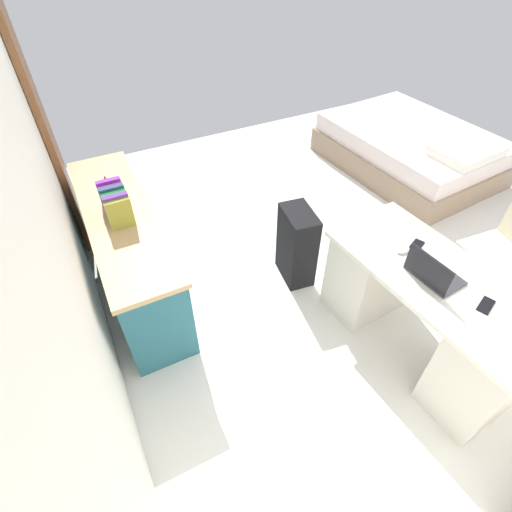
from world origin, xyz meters
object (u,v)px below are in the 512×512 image
object	(u,v)px
laptop	(432,273)
office_chair	(503,258)
cell_phone_by_mouse	(416,246)
figurine_small	(106,182)
suitcase_black	(297,246)
computer_mouse	(403,250)
credenza	(130,251)
cell_phone_near_laptop	(486,305)
bed	(410,149)
desk	(424,312)

from	to	relation	value
laptop	office_chair	bearing A→B (deg)	-85.08
laptop	cell_phone_by_mouse	size ratio (longest dim) A/B	2.41
laptop	figurine_small	distance (m)	2.43
suitcase_black	computer_mouse	distance (m)	0.91
office_chair	credenza	bearing A→B (deg)	60.76
office_chair	cell_phone_near_laptop	distance (m)	0.98
office_chair	credenza	world-z (taller)	office_chair
bed	office_chair	bearing A→B (deg)	155.60
cell_phone_near_laptop	cell_phone_by_mouse	size ratio (longest dim) A/B	1.00
office_chair	credenza	size ratio (longest dim) A/B	0.52
desk	cell_phone_by_mouse	distance (m)	0.46
desk	cell_phone_near_laptop	world-z (taller)	cell_phone_near_laptop
cell_phone_by_mouse	credenza	bearing A→B (deg)	30.68
credenza	cell_phone_near_laptop	distance (m)	2.50
credenza	bed	xyz separation A→B (m)	(0.44, -3.37, -0.14)
bed	cell_phone_by_mouse	world-z (taller)	cell_phone_by_mouse
bed	computer_mouse	distance (m)	2.50
desk	suitcase_black	bearing A→B (deg)	21.00
suitcase_black	laptop	distance (m)	1.14
figurine_small	bed	bearing A→B (deg)	-88.79
figurine_small	office_chair	bearing A→B (deg)	-125.19
cell_phone_by_mouse	figurine_small	size ratio (longest dim) A/B	1.24
bed	suitcase_black	distance (m)	2.32
computer_mouse	suitcase_black	bearing A→B (deg)	19.89
laptop	cell_phone_near_laptop	xyz separation A→B (m)	(-0.31, -0.13, -0.04)
computer_mouse	cell_phone_near_laptop	distance (m)	0.58
desk	suitcase_black	xyz separation A→B (m)	(1.01, 0.39, -0.05)
cell_phone_near_laptop	computer_mouse	bearing A→B (deg)	-10.38
cell_phone_near_laptop	laptop	bearing A→B (deg)	1.42
desk	laptop	xyz separation A→B (m)	(0.02, 0.07, 0.40)
cell_phone_by_mouse	figurine_small	bearing A→B (deg)	23.38
credenza	cell_phone_near_laptop	bearing A→B (deg)	-136.87
computer_mouse	desk	bearing A→B (deg)	-174.32
office_chair	computer_mouse	distance (m)	1.02
figurine_small	cell_phone_by_mouse	bearing A→B (deg)	-133.29
credenza	cell_phone_by_mouse	xyz separation A→B (m)	(-1.23, -1.70, 0.36)
laptop	bed	bearing A→B (deg)	-42.98
suitcase_black	laptop	bearing A→B (deg)	-154.38
laptop	cell_phone_near_laptop	distance (m)	0.33
laptop	computer_mouse	bearing A→B (deg)	-4.22
cell_phone_by_mouse	office_chair	bearing A→B (deg)	-125.62
bed	cell_phone_by_mouse	distance (m)	2.41
desk	computer_mouse	distance (m)	0.46
office_chair	laptop	size ratio (longest dim) A/B	2.87
bed	cell_phone_near_laptop	bearing A→B (deg)	143.20
desk	cell_phone_by_mouse	world-z (taller)	cell_phone_by_mouse
bed	suitcase_black	xyz separation A→B (m)	(-0.94, 2.12, 0.09)
desk	credenza	distance (m)	2.23
bed	laptop	world-z (taller)	laptop
credenza	bed	size ratio (longest dim) A/B	0.90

